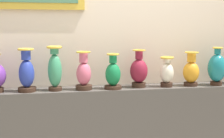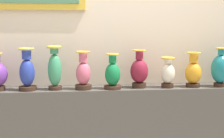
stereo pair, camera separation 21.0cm
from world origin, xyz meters
name	(u,v)px [view 2 (the right image)]	position (x,y,z in m)	size (l,w,h in m)	color
back_wall	(108,42)	(-0.02, 0.20, 1.44)	(4.89, 0.14, 2.85)	beige
vase_cobalt	(27,72)	(-0.77, -0.04, 1.19)	(0.16, 0.16, 0.38)	#382319
vase_jade	(55,69)	(-0.52, -0.03, 1.22)	(0.14, 0.14, 0.40)	#382319
vase_rose	(83,73)	(-0.27, -0.04, 1.17)	(0.15, 0.15, 0.35)	#382319
vase_emerald	(112,74)	(0.00, -0.05, 1.16)	(0.16, 0.16, 0.33)	#382319
vase_burgundy	(139,71)	(0.25, -0.01, 1.18)	(0.17, 0.17, 0.36)	#382319
vase_ivory	(168,73)	(0.52, -0.04, 1.17)	(0.13, 0.13, 0.29)	#382319
vase_amber	(193,72)	(0.77, -0.03, 1.17)	(0.15, 0.15, 0.33)	#382319
vase_teal	(220,69)	(1.03, -0.05, 1.20)	(0.17, 0.17, 0.37)	#382319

